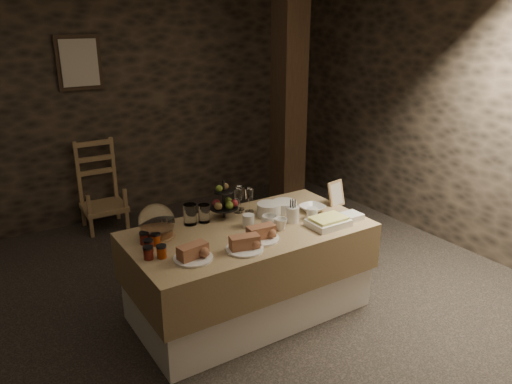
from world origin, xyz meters
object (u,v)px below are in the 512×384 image
timber_column (289,101)px  fruit_stand (225,203)px  chair (101,190)px  buffet_table (249,265)px

timber_column → fruit_stand: timber_column is taller
chair → fruit_stand: (0.42, -2.02, 0.41)m
buffet_table → chair: (-0.47, 2.31, 0.01)m
chair → fruit_stand: fruit_stand is taller
fruit_stand → buffet_table: bearing=-80.9°
chair → timber_column: size_ratio=0.29×
chair → fruit_stand: 2.11m
chair → timber_column: (2.00, -0.69, 0.88)m
timber_column → fruit_stand: (-1.58, -1.34, -0.47)m
chair → fruit_stand: bearing=-76.3°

